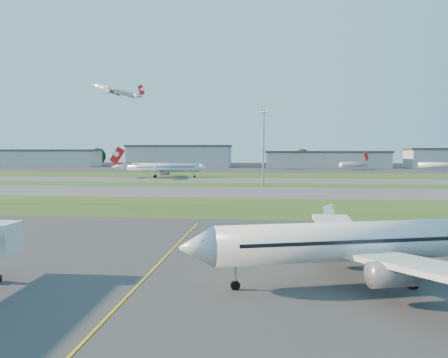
# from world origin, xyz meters

# --- Properties ---
(ground) EXTENTS (700.00, 700.00, 0.00)m
(ground) POSITION_xyz_m (0.00, 0.00, 0.00)
(ground) COLOR black
(ground) RESTS_ON ground
(apron_near) EXTENTS (300.00, 70.00, 0.01)m
(apron_near) POSITION_xyz_m (0.00, 0.00, 0.01)
(apron_near) COLOR #333335
(apron_near) RESTS_ON ground
(grass_strip_a) EXTENTS (300.00, 34.00, 0.01)m
(grass_strip_a) POSITION_xyz_m (0.00, 52.00, 0.01)
(grass_strip_a) COLOR #324717
(grass_strip_a) RESTS_ON ground
(taxiway_a) EXTENTS (300.00, 32.00, 0.01)m
(taxiway_a) POSITION_xyz_m (0.00, 85.00, 0.01)
(taxiway_a) COLOR #515154
(taxiway_a) RESTS_ON ground
(grass_strip_b) EXTENTS (300.00, 18.00, 0.01)m
(grass_strip_b) POSITION_xyz_m (0.00, 110.00, 0.01)
(grass_strip_b) COLOR #324717
(grass_strip_b) RESTS_ON ground
(taxiway_b) EXTENTS (300.00, 26.00, 0.01)m
(taxiway_b) POSITION_xyz_m (0.00, 132.00, 0.01)
(taxiway_b) COLOR #515154
(taxiway_b) RESTS_ON ground
(grass_strip_c) EXTENTS (300.00, 40.00, 0.01)m
(grass_strip_c) POSITION_xyz_m (0.00, 165.00, 0.01)
(grass_strip_c) COLOR #324717
(grass_strip_c) RESTS_ON ground
(apron_far) EXTENTS (400.00, 80.00, 0.01)m
(apron_far) POSITION_xyz_m (0.00, 225.00, 0.01)
(apron_far) COLOR #333335
(apron_far) RESTS_ON ground
(yellow_line) EXTENTS (0.25, 60.00, 0.02)m
(yellow_line) POSITION_xyz_m (5.00, 0.00, 0.00)
(yellow_line) COLOR gold
(yellow_line) RESTS_ON ground
(airliner_parked) EXTENTS (35.25, 29.62, 11.27)m
(airliner_parked) POSITION_xyz_m (26.57, -0.58, 3.96)
(airliner_parked) COLOR silver
(airliner_parked) RESTS_ON ground
(airliner_taxiing) EXTENTS (38.72, 32.53, 12.21)m
(airliner_taxiing) POSITION_xyz_m (-29.78, 145.46, 4.29)
(airliner_taxiing) COLOR silver
(airliner_taxiing) RESTS_ON ground
(airliner_departing) EXTENTS (32.54, 27.59, 10.15)m
(airliner_departing) POSITION_xyz_m (-79.69, 226.02, 49.03)
(airliner_departing) COLOR silver
(mini_jet_near) EXTENTS (21.25, 21.65, 9.48)m
(mini_jet_near) POSITION_xyz_m (67.76, 226.25, 3.28)
(mini_jet_near) COLOR silver
(mini_jet_near) RESTS_ON ground
(mini_jet_far) EXTENTS (28.51, 7.26, 9.48)m
(mini_jet_far) POSITION_xyz_m (117.38, 222.91, 3.28)
(mini_jet_far) COLOR silver
(mini_jet_far) RESTS_ON ground
(light_mast_centre) EXTENTS (3.20, 0.70, 25.80)m
(light_mast_centre) POSITION_xyz_m (15.00, 108.00, 14.81)
(light_mast_centre) COLOR gray
(light_mast_centre) RESTS_ON ground
(hangar_far_west) EXTENTS (91.80, 23.00, 12.20)m
(hangar_far_west) POSITION_xyz_m (-150.00, 255.00, 6.14)
(hangar_far_west) COLOR #ADB0B5
(hangar_far_west) RESTS_ON ground
(hangar_west) EXTENTS (71.40, 23.00, 15.20)m
(hangar_west) POSITION_xyz_m (-45.00, 255.00, 7.64)
(hangar_west) COLOR #ADB0B5
(hangar_west) RESTS_ON ground
(hangar_east) EXTENTS (81.60, 23.00, 11.20)m
(hangar_east) POSITION_xyz_m (55.00, 255.00, 5.64)
(hangar_east) COLOR #ADB0B5
(hangar_east) RESTS_ON ground
(tree_west) EXTENTS (12.10, 12.10, 13.20)m
(tree_west) POSITION_xyz_m (-110.00, 270.00, 7.14)
(tree_west) COLOR black
(tree_west) RESTS_ON ground
(tree_mid_west) EXTENTS (9.90, 9.90, 10.80)m
(tree_mid_west) POSITION_xyz_m (-20.00, 266.00, 5.84)
(tree_mid_west) COLOR black
(tree_mid_west) RESTS_ON ground
(tree_mid_east) EXTENTS (11.55, 11.55, 12.60)m
(tree_mid_east) POSITION_xyz_m (40.00, 269.00, 6.81)
(tree_mid_east) COLOR black
(tree_mid_east) RESTS_ON ground
(tree_east) EXTENTS (10.45, 10.45, 11.40)m
(tree_east) POSITION_xyz_m (115.00, 267.00, 6.16)
(tree_east) COLOR black
(tree_east) RESTS_ON ground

